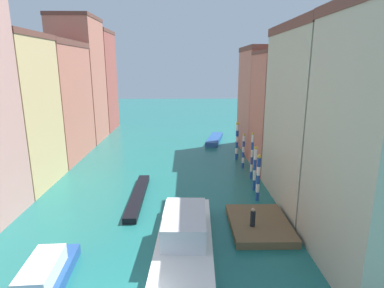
{
  "coord_description": "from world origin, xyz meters",
  "views": [
    {
      "loc": [
        2.79,
        -12.51,
        11.7
      ],
      "look_at": [
        3.56,
        28.07,
        1.5
      ],
      "focal_mm": 29.36,
      "sensor_mm": 36.0,
      "label": 1
    }
  ],
  "objects_px": {
    "mooring_pole_1": "(255,168)",
    "vaporetto_white": "(185,236)",
    "mooring_pole_2": "(252,156)",
    "mooring_pole_3": "(243,151)",
    "person_on_dock": "(253,218)",
    "motorboat_0": "(43,279)",
    "motorboat_1": "(215,139)",
    "mooring_pole_0": "(258,177)",
    "mooring_pole_4": "(237,140)",
    "waterfront_dock": "(259,224)",
    "gondola_black": "(138,196)"
  },
  "relations": [
    {
      "from": "mooring_pole_1",
      "to": "vaporetto_white",
      "type": "relative_size",
      "value": 0.4
    },
    {
      "from": "mooring_pole_2",
      "to": "mooring_pole_3",
      "type": "relative_size",
      "value": 1.21
    },
    {
      "from": "person_on_dock",
      "to": "motorboat_0",
      "type": "height_order",
      "value": "person_on_dock"
    },
    {
      "from": "motorboat_0",
      "to": "motorboat_1",
      "type": "height_order",
      "value": "motorboat_0"
    },
    {
      "from": "mooring_pole_0",
      "to": "motorboat_0",
      "type": "distance_m",
      "value": 18.0
    },
    {
      "from": "mooring_pole_1",
      "to": "mooring_pole_4",
      "type": "height_order",
      "value": "mooring_pole_4"
    },
    {
      "from": "mooring_pole_1",
      "to": "vaporetto_white",
      "type": "xyz_separation_m",
      "value": [
        -6.63,
        -9.9,
        -1.27
      ]
    },
    {
      "from": "person_on_dock",
      "to": "mooring_pole_2",
      "type": "xyz_separation_m",
      "value": [
        2.16,
        11.11,
        1.36
      ]
    },
    {
      "from": "waterfront_dock",
      "to": "motorboat_0",
      "type": "distance_m",
      "value": 14.54
    },
    {
      "from": "gondola_black",
      "to": "motorboat_1",
      "type": "bearing_deg",
      "value": 67.85
    },
    {
      "from": "waterfront_dock",
      "to": "vaporetto_white",
      "type": "height_order",
      "value": "vaporetto_white"
    },
    {
      "from": "motorboat_1",
      "to": "mooring_pole_4",
      "type": "bearing_deg",
      "value": -78.59
    },
    {
      "from": "mooring_pole_1",
      "to": "mooring_pole_4",
      "type": "bearing_deg",
      "value": 90.42
    },
    {
      "from": "mooring_pole_1",
      "to": "mooring_pole_3",
      "type": "bearing_deg",
      "value": 89.01
    },
    {
      "from": "mooring_pole_4",
      "to": "motorboat_1",
      "type": "distance_m",
      "value": 10.07
    },
    {
      "from": "motorboat_1",
      "to": "motorboat_0",
      "type": "bearing_deg",
      "value": -110.02
    },
    {
      "from": "waterfront_dock",
      "to": "motorboat_0",
      "type": "xyz_separation_m",
      "value": [
        -13.1,
        -6.3,
        0.35
      ]
    },
    {
      "from": "vaporetto_white",
      "to": "gondola_black",
      "type": "xyz_separation_m",
      "value": [
        -4.25,
        8.1,
        -0.7
      ]
    },
    {
      "from": "motorboat_1",
      "to": "mooring_pole_0",
      "type": "bearing_deg",
      "value": -85.35
    },
    {
      "from": "motorboat_0",
      "to": "waterfront_dock",
      "type": "bearing_deg",
      "value": 25.69
    },
    {
      "from": "waterfront_dock",
      "to": "gondola_black",
      "type": "bearing_deg",
      "value": 150.89
    },
    {
      "from": "mooring_pole_3",
      "to": "person_on_dock",
      "type": "bearing_deg",
      "value": -97.44
    },
    {
      "from": "mooring_pole_0",
      "to": "vaporetto_white",
      "type": "bearing_deg",
      "value": -130.38
    },
    {
      "from": "mooring_pole_1",
      "to": "motorboat_1",
      "type": "bearing_deg",
      "value": 95.79
    },
    {
      "from": "waterfront_dock",
      "to": "mooring_pole_1",
      "type": "relative_size",
      "value": 1.32
    },
    {
      "from": "person_on_dock",
      "to": "mooring_pole_4",
      "type": "relative_size",
      "value": 0.29
    },
    {
      "from": "person_on_dock",
      "to": "vaporetto_white",
      "type": "relative_size",
      "value": 0.13
    },
    {
      "from": "waterfront_dock",
      "to": "mooring_pole_3",
      "type": "height_order",
      "value": "mooring_pole_3"
    },
    {
      "from": "mooring_pole_2",
      "to": "mooring_pole_1",
      "type": "bearing_deg",
      "value": -96.37
    },
    {
      "from": "person_on_dock",
      "to": "mooring_pole_1",
      "type": "relative_size",
      "value": 0.32
    },
    {
      "from": "motorboat_0",
      "to": "motorboat_1",
      "type": "relative_size",
      "value": 0.83
    },
    {
      "from": "mooring_pole_1",
      "to": "motorboat_1",
      "type": "xyz_separation_m",
      "value": [
        -2.02,
        19.96,
        -1.88
      ]
    },
    {
      "from": "mooring_pole_1",
      "to": "mooring_pole_2",
      "type": "relative_size",
      "value": 0.87
    },
    {
      "from": "person_on_dock",
      "to": "gondola_black",
      "type": "height_order",
      "value": "person_on_dock"
    },
    {
      "from": "mooring_pole_4",
      "to": "motorboat_1",
      "type": "relative_size",
      "value": 0.61
    },
    {
      "from": "person_on_dock",
      "to": "mooring_pole_3",
      "type": "distance_m",
      "value": 14.84
    },
    {
      "from": "mooring_pole_2",
      "to": "mooring_pole_4",
      "type": "height_order",
      "value": "mooring_pole_2"
    },
    {
      "from": "person_on_dock",
      "to": "waterfront_dock",
      "type": "bearing_deg",
      "value": 47.13
    },
    {
      "from": "person_on_dock",
      "to": "mooring_pole_4",
      "type": "xyz_separation_m",
      "value": [
        1.73,
        18.27,
        1.28
      ]
    },
    {
      "from": "person_on_dock",
      "to": "mooring_pole_1",
      "type": "height_order",
      "value": "mooring_pole_1"
    },
    {
      "from": "mooring_pole_2",
      "to": "gondola_black",
      "type": "height_order",
      "value": "mooring_pole_2"
    },
    {
      "from": "mooring_pole_0",
      "to": "mooring_pole_4",
      "type": "bearing_deg",
      "value": 89.4
    },
    {
      "from": "mooring_pole_3",
      "to": "motorboat_0",
      "type": "distance_m",
      "value": 24.87
    },
    {
      "from": "person_on_dock",
      "to": "vaporetto_white",
      "type": "bearing_deg",
      "value": -158.06
    },
    {
      "from": "person_on_dock",
      "to": "motorboat_0",
      "type": "xyz_separation_m",
      "value": [
        -12.42,
        -5.57,
        -0.57
      ]
    },
    {
      "from": "vaporetto_white",
      "to": "motorboat_1",
      "type": "bearing_deg",
      "value": 81.23
    },
    {
      "from": "mooring_pole_0",
      "to": "motorboat_0",
      "type": "relative_size",
      "value": 0.64
    },
    {
      "from": "mooring_pole_3",
      "to": "mooring_pole_1",
      "type": "bearing_deg",
      "value": -90.99
    },
    {
      "from": "vaporetto_white",
      "to": "mooring_pole_3",
      "type": "bearing_deg",
      "value": 67.93
    },
    {
      "from": "gondola_black",
      "to": "motorboat_0",
      "type": "relative_size",
      "value": 1.45
    }
  ]
}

